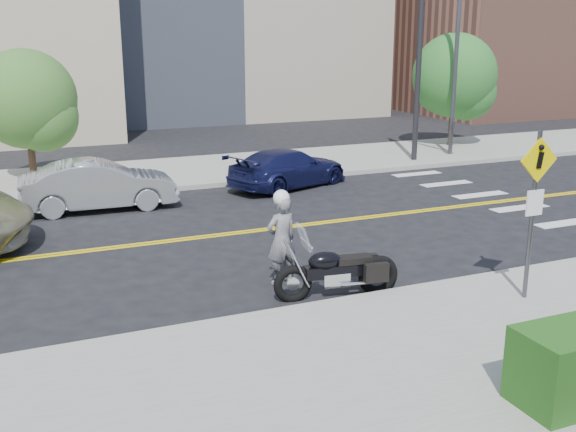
% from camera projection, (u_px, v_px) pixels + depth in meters
% --- Properties ---
extents(ground_plane, '(120.00, 120.00, 0.00)m').
position_uv_depth(ground_plane, '(200.00, 237.00, 16.10)').
color(ground_plane, black).
rests_on(ground_plane, ground).
extents(sidewalk_near, '(60.00, 5.00, 0.15)m').
position_uv_depth(sidewalk_near, '(349.00, 376.00, 9.43)').
color(sidewalk_near, '#9E9B91').
rests_on(sidewalk_near, ground_plane).
extents(sidewalk_far, '(60.00, 5.00, 0.15)m').
position_uv_depth(sidewalk_far, '(138.00, 176.00, 22.73)').
color(sidewalk_far, '#9E9B91').
rests_on(sidewalk_far, ground_plane).
extents(building_right, '(14.00, 12.00, 12.00)m').
position_uv_depth(building_right, '(509.00, 12.00, 42.16)').
color(building_right, '#8C5947').
rests_on(building_right, ground_plane).
extents(lamp_post, '(0.16, 0.16, 8.00)m').
position_uv_depth(lamp_post, '(457.00, 49.00, 25.35)').
color(lamp_post, '#4C4C51').
rests_on(lamp_post, sidewalk_far).
extents(traffic_light, '(0.28, 4.50, 7.00)m').
position_uv_depth(traffic_light, '(435.00, 35.00, 23.18)').
color(traffic_light, black).
rests_on(traffic_light, sidewalk_far).
extents(pedestrian_sign, '(0.78, 0.08, 3.00)m').
position_uv_depth(pedestrian_sign, '(534.00, 199.00, 11.59)').
color(pedestrian_sign, '#4C4C51').
rests_on(pedestrian_sign, sidewalk_near).
extents(motorcyclist, '(0.70, 0.52, 1.87)m').
position_uv_depth(motorcyclist, '(281.00, 237.00, 12.93)').
color(motorcyclist, '#9C9CA0').
rests_on(motorcyclist, ground).
extents(motorcycle, '(2.40, 1.01, 1.42)m').
position_uv_depth(motorcycle, '(338.00, 260.00, 12.34)').
color(motorcycle, black).
rests_on(motorcycle, ground).
extents(parked_car_silver, '(4.25, 1.66, 1.38)m').
position_uv_depth(parked_car_silver, '(99.00, 185.00, 18.49)').
color(parked_car_silver, '#ACAFB4').
rests_on(parked_car_silver, ground).
extents(parked_car_blue, '(4.54, 3.11, 1.22)m').
position_uv_depth(parked_car_blue, '(288.00, 168.00, 21.23)').
color(parked_car_blue, '#191D4D').
rests_on(parked_car_blue, ground).
extents(tree_far_a, '(3.13, 3.13, 4.28)m').
position_uv_depth(tree_far_a, '(26.00, 99.00, 21.18)').
color(tree_far_a, '#382619').
rests_on(tree_far_a, ground).
extents(tree_far_b, '(3.45, 3.45, 4.77)m').
position_uv_depth(tree_far_b, '(454.00, 76.00, 27.64)').
color(tree_far_b, '#382619').
rests_on(tree_far_b, ground).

